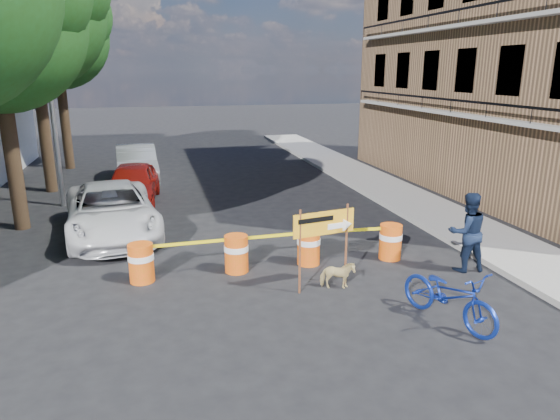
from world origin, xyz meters
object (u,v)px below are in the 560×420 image
barrel_far_right (390,241)px  barrel_mid_right (309,246)px  suv_white (111,211)px  dog (337,275)px  sedan_silver (137,163)px  sedan_red (133,184)px  barrel_mid_left (236,253)px  detour_sign (332,228)px  pedestrian (467,232)px  barrel_far_left (141,262)px  bicycle (452,270)px

barrel_far_right → barrel_mid_right: bearing=175.7°
barrel_mid_right → suv_white: suv_white is taller
dog → sedan_silver: sedan_silver is taller
sedan_red → suv_white: bearing=-92.9°
barrel_mid_left → detour_sign: detour_sign is taller
pedestrian → suv_white: pedestrian is taller
suv_white → sedan_silver: sedan_silver is taller
dog → suv_white: suv_white is taller
suv_white → sedan_red: (0.49, 3.65, -0.02)m
barrel_mid_left → pedestrian: (5.34, -1.26, 0.49)m
dog → barrel_mid_right: bearing=21.2°
barrel_mid_left → sedan_silver: sedan_silver is taller
suv_white → sedan_red: 3.68m
barrel_mid_right → suv_white: bearing=143.5°
barrel_far_left → suv_white: bearing=103.2°
barrel_mid_left → barrel_mid_right: same height
detour_sign → pedestrian: 3.50m
detour_sign → dog: bearing=-54.4°
suv_white → bicycle: bearing=-54.7°
barrel_mid_left → barrel_mid_right: bearing=1.2°
barrel_mid_right → bicycle: bicycle is taller
detour_sign → sedan_red: detour_sign is taller
barrel_mid_left → barrel_far_right: same height
barrel_far_left → barrel_far_right: size_ratio=1.00×
sedan_red → bicycle: bearing=-55.9°
barrel_far_left → barrel_mid_right: 4.01m
barrel_mid_left → dog: 2.51m
pedestrian → bicycle: (-1.85, -2.22, 0.11)m
barrel_far_left → barrel_mid_right: (4.01, 0.08, 0.00)m
pedestrian → dog: size_ratio=2.57×
detour_sign → sedan_silver: (-4.37, 12.57, -0.61)m
barrel_mid_right → sedan_red: sedan_red is taller
barrel_mid_left → barrel_mid_right: size_ratio=1.00×
barrel_mid_right → sedan_silver: bearing=111.2°
barrel_far_left → sedan_red: 7.34m
pedestrian → dog: (-3.35, -0.26, -0.65)m
barrel_mid_right → pedestrian: pedestrian is taller
barrel_mid_left → dog: size_ratio=1.20×
dog → sedan_red: 9.92m
barrel_far_right → pedestrian: size_ratio=0.47×
barrel_far_left → detour_sign: 4.38m
barrel_mid_right → pedestrian: (3.53, -1.30, 0.49)m
detour_sign → pedestrian: size_ratio=0.98×
bicycle → pedestrian: bearing=30.7°
barrel_mid_left → dog: barrel_mid_left is taller
pedestrian → dog: bearing=9.5°
barrel_mid_right → bicycle: (1.68, -3.52, 0.60)m
barrel_mid_left → bicycle: bicycle is taller
barrel_mid_left → suv_white: size_ratio=0.17×
sedan_silver → barrel_far_left: bearing=-92.0°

